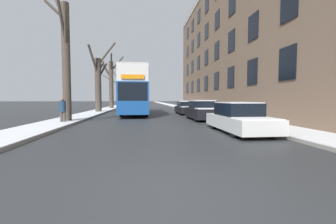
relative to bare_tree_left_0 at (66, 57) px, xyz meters
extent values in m
plane|color=#303335|center=(5.61, -11.61, -4.20)|extent=(320.00, 320.00, 0.00)
cube|color=gray|center=(-0.29, 41.39, -4.13)|extent=(2.27, 130.00, 0.13)
cube|color=white|center=(-0.29, 41.39, -4.05)|extent=(2.25, 130.00, 0.03)
cube|color=gray|center=(11.52, 41.39, -4.13)|extent=(2.27, 130.00, 0.13)
cube|color=white|center=(11.52, 41.39, -4.05)|extent=(2.25, 130.00, 0.03)
cube|color=#7A604C|center=(17.16, 7.98, 3.66)|extent=(9.00, 39.94, 15.72)
cube|color=black|center=(12.63, -3.73, -0.74)|extent=(0.08, 1.40, 1.80)
cube|color=black|center=(12.63, 0.17, -0.74)|extent=(0.08, 1.40, 1.80)
cube|color=black|center=(12.63, 4.08, -0.74)|extent=(0.08, 1.40, 1.80)
cube|color=black|center=(12.63, 7.98, -0.74)|extent=(0.08, 1.40, 1.80)
cube|color=black|center=(12.63, 11.89, -0.74)|extent=(0.08, 1.40, 1.80)
cube|color=black|center=(12.63, 15.79, -0.74)|extent=(0.08, 1.40, 1.80)
cube|color=black|center=(12.63, 19.70, -0.74)|extent=(0.08, 1.40, 1.80)
cube|color=black|center=(12.63, 23.60, -0.74)|extent=(0.08, 1.40, 1.80)
cube|color=black|center=(12.63, -3.73, 2.40)|extent=(0.08, 1.40, 1.80)
cube|color=black|center=(12.63, 0.17, 2.40)|extent=(0.08, 1.40, 1.80)
cube|color=black|center=(12.63, 4.08, 2.40)|extent=(0.08, 1.40, 1.80)
cube|color=black|center=(12.63, 7.98, 2.40)|extent=(0.08, 1.40, 1.80)
cube|color=black|center=(12.63, 11.89, 2.40)|extent=(0.08, 1.40, 1.80)
cube|color=black|center=(12.63, 15.79, 2.40)|extent=(0.08, 1.40, 1.80)
cube|color=black|center=(12.63, 19.70, 2.40)|extent=(0.08, 1.40, 1.80)
cube|color=black|center=(12.63, 23.60, 2.40)|extent=(0.08, 1.40, 1.80)
cube|color=black|center=(12.63, 4.08, 5.55)|extent=(0.08, 1.40, 1.80)
cube|color=black|center=(12.63, 7.98, 5.55)|extent=(0.08, 1.40, 1.80)
cube|color=black|center=(12.63, 11.89, 5.55)|extent=(0.08, 1.40, 1.80)
cube|color=black|center=(12.63, 15.79, 5.55)|extent=(0.08, 1.40, 1.80)
cube|color=black|center=(12.63, 19.70, 5.55)|extent=(0.08, 1.40, 1.80)
cube|color=black|center=(12.63, 23.60, 5.55)|extent=(0.08, 1.40, 1.80)
cube|color=black|center=(12.63, 11.89, 8.69)|extent=(0.08, 1.40, 1.80)
cube|color=black|center=(12.63, 15.79, 8.69)|extent=(0.08, 1.40, 1.80)
cube|color=black|center=(12.63, 19.70, 8.69)|extent=(0.08, 1.40, 1.80)
cube|color=black|center=(12.63, 23.60, 8.69)|extent=(0.08, 1.40, 1.80)
cylinder|color=#4C4238|center=(0.02, 0.03, -0.39)|extent=(0.51, 0.51, 7.62)
cylinder|color=#4C4238|center=(0.04, -0.67, 2.13)|extent=(0.22, 1.57, 2.51)
cylinder|color=#4C4238|center=(-0.50, 0.57, 3.33)|extent=(1.29, 1.31, 2.16)
cylinder|color=#4C4238|center=(-0.57, 0.04, 2.94)|extent=(1.31, 0.19, 1.26)
cylinder|color=#4C4238|center=(0.23, -0.56, 1.78)|extent=(0.63, 1.40, 2.60)
cylinder|color=#4C4238|center=(-0.06, 10.69, -1.18)|extent=(0.68, 0.68, 6.04)
cylinder|color=#4C4238|center=(0.12, 11.38, 0.93)|extent=(0.64, 1.62, 1.77)
cylinder|color=#4C4238|center=(0.84, 11.06, 2.45)|extent=(2.08, 1.05, 2.78)
cylinder|color=#4C4238|center=(0.32, 11.22, 0.51)|extent=(1.07, 1.36, 1.98)
cylinder|color=#4C4238|center=(-0.36, 9.87, 1.47)|extent=(0.89, 1.90, 3.11)
cylinder|color=#4C4238|center=(0.06, 20.32, -0.54)|extent=(0.66, 0.66, 7.32)
cylinder|color=#4C4238|center=(0.90, 21.18, 2.92)|extent=(1.96, 2.00, 2.58)
cylinder|color=#4C4238|center=(-0.59, 20.51, 1.74)|extent=(1.55, 0.66, 2.58)
cylinder|color=#4C4238|center=(0.25, 19.19, 2.84)|extent=(0.64, 2.45, 2.33)
cylinder|color=#4C4238|center=(-0.64, 20.26, 1.70)|extent=(1.61, 0.38, 2.59)
cylinder|color=#4C4238|center=(-0.01, 31.28, -0.21)|extent=(0.43, 0.43, 7.97)
cylinder|color=#4C4238|center=(0.27, 30.76, 1.30)|extent=(0.76, 1.23, 2.28)
cylinder|color=#4C4238|center=(0.74, 30.34, 2.60)|extent=(1.68, 2.06, 2.33)
cylinder|color=#4C4238|center=(-0.76, 31.39, 3.62)|extent=(1.59, 0.37, 1.16)
cylinder|color=#4C4238|center=(-1.47, 31.11, 1.17)|extent=(3.00, 0.51, 1.89)
cylinder|color=#4C4238|center=(-0.59, 31.35, 2.22)|extent=(1.29, 0.29, 1.73)
cube|color=#194C99|center=(4.14, 7.83, -2.58)|extent=(2.47, 11.65, 2.55)
cube|color=silver|center=(4.14, 7.83, -0.65)|extent=(2.42, 11.42, 1.32)
cube|color=silver|center=(4.14, 7.83, 0.07)|extent=(2.42, 11.42, 0.12)
cube|color=black|center=(4.14, 7.83, -2.09)|extent=(2.50, 10.26, 1.33)
cube|color=black|center=(4.14, 7.83, -0.58)|extent=(2.50, 10.26, 1.00)
cube|color=black|center=(4.14, 2.03, -2.09)|extent=(2.22, 0.06, 1.39)
cube|color=orange|center=(4.14, 2.02, -0.98)|extent=(1.73, 0.05, 0.32)
cylinder|color=black|center=(3.07, 4.34, -3.66)|extent=(0.30, 1.07, 1.07)
cylinder|color=black|center=(5.20, 4.34, -3.66)|extent=(0.30, 1.07, 1.07)
cylinder|color=black|center=(3.07, 11.10, -3.66)|extent=(0.30, 1.07, 1.07)
cylinder|color=black|center=(5.20, 11.10, -3.66)|extent=(0.30, 1.07, 1.07)
cube|color=silver|center=(9.30, -5.25, -3.73)|extent=(1.79, 4.55, 0.59)
cube|color=black|center=(9.30, -5.07, -3.14)|extent=(1.54, 2.27, 0.59)
cube|color=white|center=(9.30, -5.07, -2.82)|extent=(1.51, 2.16, 0.04)
cube|color=white|center=(9.30, -6.87, -3.42)|extent=(1.61, 1.19, 0.03)
cylinder|color=black|center=(8.52, -6.62, -3.87)|extent=(0.20, 0.66, 0.66)
cylinder|color=black|center=(10.09, -6.62, -3.87)|extent=(0.20, 0.66, 0.66)
cylinder|color=black|center=(8.52, -3.89, -3.87)|extent=(0.20, 0.66, 0.66)
cylinder|color=black|center=(10.09, -3.89, -3.87)|extent=(0.20, 0.66, 0.66)
cube|color=black|center=(9.30, 1.15, -3.68)|extent=(1.86, 4.35, 0.70)
cube|color=black|center=(9.30, 1.32, -3.07)|extent=(1.60, 2.17, 0.52)
cube|color=white|center=(9.30, 1.32, -2.77)|extent=(1.56, 2.07, 0.07)
cube|color=white|center=(9.30, -0.40, -3.30)|extent=(1.68, 1.13, 0.05)
cylinder|color=black|center=(8.48, -0.16, -3.87)|extent=(0.20, 0.66, 0.66)
cylinder|color=black|center=(10.12, -0.16, -3.87)|extent=(0.20, 0.66, 0.66)
cylinder|color=black|center=(8.48, 2.45, -3.87)|extent=(0.20, 0.66, 0.66)
cylinder|color=black|center=(10.12, 2.45, -3.87)|extent=(0.20, 0.66, 0.66)
cube|color=black|center=(9.30, 7.52, -3.73)|extent=(1.79, 4.55, 0.60)
cube|color=black|center=(9.30, 7.71, -3.18)|extent=(1.54, 2.28, 0.51)
cube|color=white|center=(9.30, 7.71, -2.88)|extent=(1.51, 2.16, 0.08)
cube|color=white|center=(9.30, 5.91, -3.40)|extent=(1.61, 1.19, 0.07)
cylinder|color=black|center=(8.52, 6.16, -3.88)|extent=(0.20, 0.63, 0.63)
cylinder|color=black|center=(10.09, 6.16, -3.88)|extent=(0.20, 0.63, 0.63)
cylinder|color=black|center=(8.52, 8.89, -3.88)|extent=(0.20, 0.63, 0.63)
cylinder|color=black|center=(10.09, 8.89, -3.88)|extent=(0.20, 0.63, 0.63)
cube|color=#333842|center=(3.60, 26.76, -2.91)|extent=(1.97, 5.49, 2.14)
cube|color=black|center=(3.60, 24.04, -2.41)|extent=(1.74, 0.06, 0.94)
cylinder|color=black|center=(2.73, 25.01, -3.86)|extent=(0.22, 0.68, 0.68)
cylinder|color=black|center=(4.46, 25.01, -3.86)|extent=(0.22, 0.68, 0.68)
cylinder|color=black|center=(2.73, 28.52, -3.86)|extent=(0.22, 0.68, 0.68)
cylinder|color=black|center=(4.46, 28.52, -3.86)|extent=(0.22, 0.68, 0.68)
cylinder|color=#4C4742|center=(-0.04, -0.87, -3.82)|extent=(0.17, 0.17, 0.77)
cylinder|color=#4C4742|center=(0.12, -0.88, -3.82)|extent=(0.17, 0.17, 0.77)
cylinder|color=navy|center=(0.04, -0.87, -3.10)|extent=(0.36, 0.36, 0.67)
sphere|color=#8C6647|center=(0.04, -0.87, -2.66)|extent=(0.21, 0.21, 0.21)
camera|label=1|loc=(4.90, -15.12, -2.66)|focal=24.00mm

